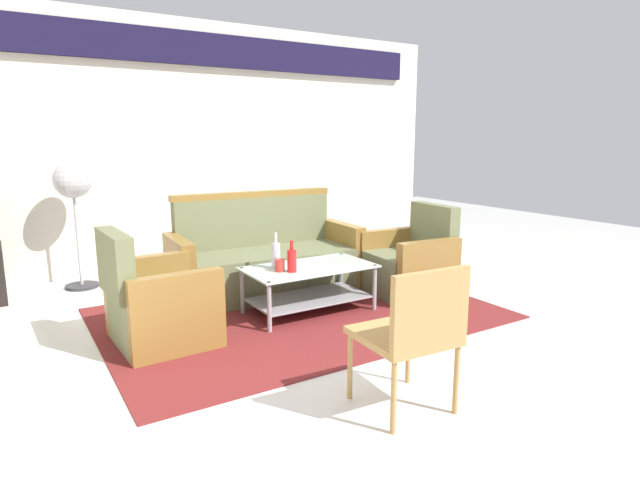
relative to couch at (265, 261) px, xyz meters
name	(u,v)px	position (x,y,z in m)	size (l,w,h in m)	color
ground_plane	(350,341)	(-0.01, -1.46, -0.32)	(14.00, 14.00, 0.00)	silver
wall_back	(203,139)	(-0.01, 1.60, 1.16)	(6.52, 0.19, 2.80)	silver
rug	(299,313)	(-0.03, -0.72, -0.31)	(3.21, 2.23, 0.01)	maroon
couch	(265,261)	(0.00, 0.00, 0.00)	(1.83, 0.82, 0.96)	#6B704C
armchair_left	(158,305)	(-1.22, -0.73, -0.03)	(0.73, 0.79, 0.85)	#6B704C
armchair_right	(410,265)	(1.16, -0.77, -0.03)	(0.75, 0.81, 0.85)	#6B704C
coffee_table	(309,282)	(0.06, -0.73, -0.04)	(1.10, 0.60, 0.40)	silver
bottle_red	(292,260)	(-0.15, -0.81, 0.19)	(0.08, 0.08, 0.26)	red
bottle_clear	(276,255)	(-0.20, -0.63, 0.21)	(0.08, 0.08, 0.30)	silver
cup	(280,265)	(-0.23, -0.74, 0.14)	(0.08, 0.08, 0.10)	red
pedestal_fan	(73,187)	(-1.51, 1.14, 0.70)	(0.36, 0.36, 1.27)	#2D2D33
wicker_chair	(414,328)	(-0.32, -2.47, 0.18)	(0.51, 0.51, 0.84)	#AD844C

